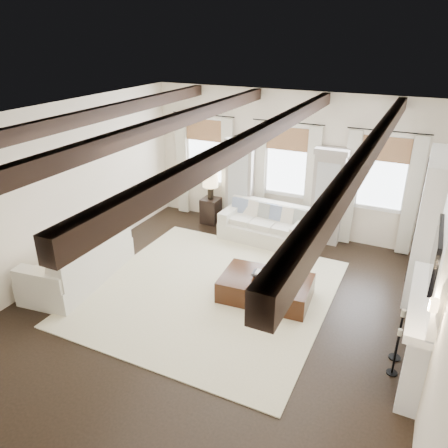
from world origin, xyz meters
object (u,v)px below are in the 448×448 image
at_px(sofa_back, 265,226).
at_px(side_table_back, 211,211).
at_px(side_table_front, 62,290).
at_px(sofa_left, 82,261).
at_px(ottoman, 266,288).

height_order(sofa_back, side_table_back, sofa_back).
bearing_deg(side_table_front, sofa_left, 106.26).
bearing_deg(sofa_left, sofa_back, 51.39).
distance_m(sofa_left, side_table_front, 0.80).
height_order(sofa_left, ottoman, sofa_left).
distance_m(ottoman, side_table_back, 3.49).
bearing_deg(sofa_back, ottoman, -69.06).
xyz_separation_m(sofa_back, side_table_back, (-1.54, 0.32, -0.03)).
relative_size(sofa_left, side_table_back, 3.83).
height_order(side_table_front, side_table_back, side_table_back).
bearing_deg(ottoman, side_table_front, -156.42).
xyz_separation_m(ottoman, side_table_front, (-3.12, -1.66, 0.06)).
height_order(ottoman, side_table_back, side_table_back).
bearing_deg(side_table_front, side_table_back, 80.19).
xyz_separation_m(side_table_front, side_table_back, (0.72, 4.19, 0.05)).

